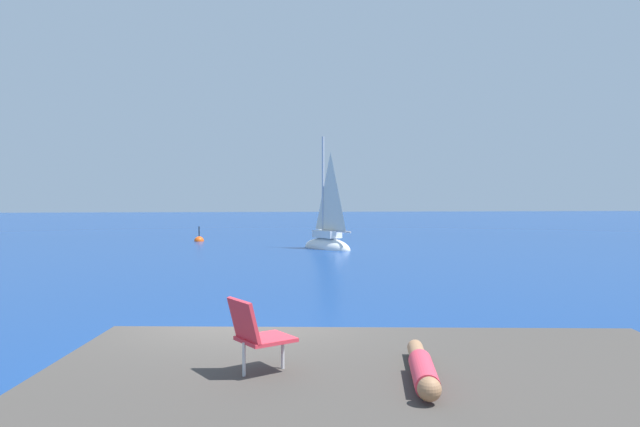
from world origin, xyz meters
TOP-DOWN VIEW (x-y plane):
  - ground_plane at (0.00, 0.00)m, footprint 160.00×160.00m
  - shore_ledge at (1.50, -3.25)m, footprint 7.76×5.56m
  - boulder_seaward at (2.61, -0.92)m, footprint 1.76×1.78m
  - boulder_inland at (-0.98, -0.60)m, footprint 1.29×1.43m
  - sailboat_near at (3.34, 19.98)m, footprint 2.72×3.25m
  - person_sunbather at (1.86, -3.29)m, footprint 0.49×1.75m
  - beach_chair at (0.19, -2.90)m, footprint 0.76×0.71m
  - marker_buoy at (-3.47, 25.29)m, footprint 0.56×0.56m

SIDE VIEW (x-z plane):
  - ground_plane at x=0.00m, z-range 0.00..0.00m
  - boulder_seaward at x=2.61m, z-range -0.41..0.41m
  - boulder_inland at x=-0.98m, z-range -0.46..0.46m
  - marker_buoy at x=-3.47m, z-range -0.56..0.57m
  - sailboat_near at x=3.34m, z-range -2.71..3.37m
  - shore_ledge at x=1.50m, z-range 0.00..0.83m
  - person_sunbather at x=1.86m, z-range 0.82..1.07m
  - beach_chair at x=0.19m, z-range 0.87..1.67m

